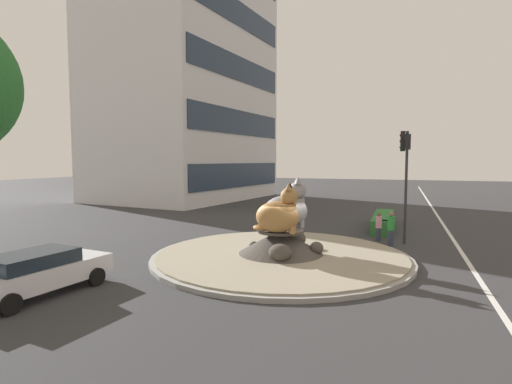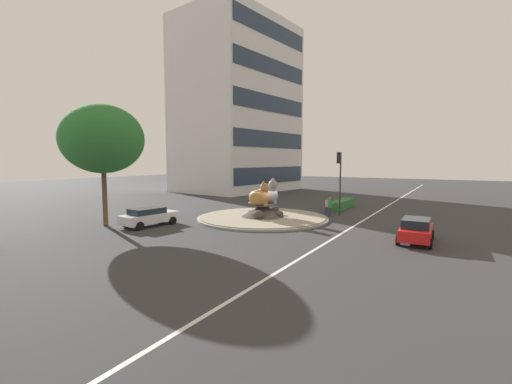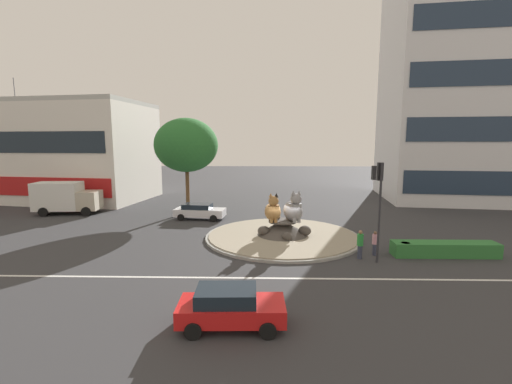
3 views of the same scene
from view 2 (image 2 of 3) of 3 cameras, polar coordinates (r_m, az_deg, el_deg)
name	(u,v)px [view 2 (image 2 of 3)]	position (r m, az deg, el deg)	size (l,w,h in m)	color
ground_plane	(263,219)	(31.05, 1.09, -4.46)	(160.00, 160.00, 0.00)	#333335
lane_centreline	(351,228)	(28.05, 15.34, -5.68)	(112.00, 0.20, 0.01)	silver
roundabout_island	(263,215)	(30.99, 1.12, -3.81)	(11.60, 11.60, 1.33)	gray
cat_statue_tabby	(260,196)	(30.04, 0.68, -0.69)	(1.40, 2.26, 2.17)	#9E703D
cat_statue_grey	(268,194)	(31.39, 1.99, -0.31)	(1.88, 2.59, 2.36)	gray
traffic_light_mast	(339,170)	(33.43, 13.52, 3.56)	(0.71, 0.55, 5.98)	#2D2D33
office_tower	(238,108)	(61.45, -3.03, 13.64)	(21.17, 16.72, 28.44)	silver
clipped_hedge_strip	(341,205)	(38.59, 13.80, -2.03)	(6.53, 1.20, 0.90)	#2D7033
broadleaf_tree_behind_island	(102,139)	(29.96, -23.89, 7.94)	(6.32, 6.32, 9.57)	brown
pedestrian_pink_shirt	(327,206)	(34.42, 11.56, -2.21)	(0.33, 0.33, 1.57)	#33384C
pedestrian_green_shirt	(330,206)	(33.13, 12.02, -2.30)	(0.38, 0.38, 1.80)	#33384C
sedan_on_far_lane	(416,230)	(24.41, 24.77, -5.66)	(4.19, 2.12, 1.56)	red
hatchback_near_shophouse	(149,216)	(28.98, -17.14, -3.82)	(4.83, 2.48, 1.46)	silver
litter_bin	(335,208)	(36.12, 12.88, -2.50)	(0.56, 0.56, 0.90)	#2D4233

